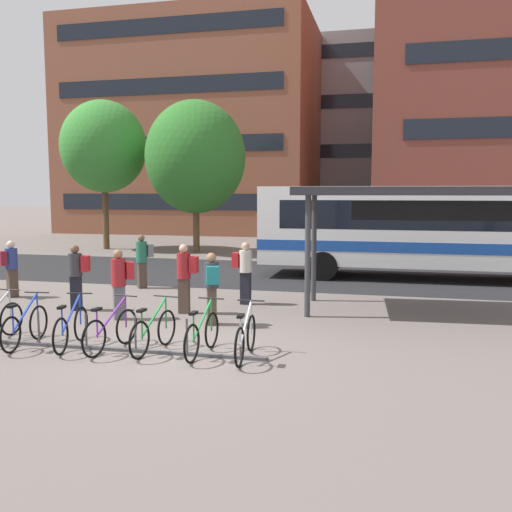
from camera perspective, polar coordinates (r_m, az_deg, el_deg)
The scene contains 22 objects.
ground at distance 10.97m, azimuth -7.94°, elevation -9.51°, with size 200.00×200.00×0.00m, color #6B605B.
bus_lane_asphalt at distance 20.84m, azimuth 2.63°, elevation -1.83°, with size 80.00×7.20×0.01m, color #232326.
city_bus at distance 20.34m, azimuth 17.86°, elevation 2.68°, with size 12.04×2.65×3.20m.
bike_rack at distance 11.24m, azimuth -14.43°, elevation -8.79°, with size 6.12×0.19×0.70m.
parked_bicycle_blue_1 at distance 12.03m, azimuth -22.26°, elevation -6.62°, with size 0.52×1.72×0.99m.
parked_bicycle_blue_2 at distance 11.61m, azimuth -18.15°, elevation -6.92°, with size 0.52×1.71×0.99m.
parked_bicycle_purple_3 at distance 11.17m, azimuth -14.42°, elevation -7.32°, with size 0.52×1.71×0.99m.
parked_bicycle_green_4 at distance 10.92m, azimuth -10.29°, elevation -7.55°, with size 0.52×1.72×0.99m.
parked_bicycle_green_5 at distance 10.58m, azimuth -5.45°, elevation -7.93°, with size 0.52×1.72×0.99m.
parked_bicycle_silver_6 at distance 10.31m, azimuth -1.06°, elevation -8.28°, with size 0.52×1.72×0.99m.
transit_shelter at distance 14.56m, azimuth 16.83°, elevation 5.88°, with size 6.62×3.28×3.13m.
commuter_grey_pack_0 at distance 18.06m, azimuth -11.36°, elevation -0.14°, with size 0.59×0.59×1.69m.
commuter_red_pack_1 at distance 13.73m, azimuth -13.54°, elevation -2.31°, with size 0.60×0.56×1.67m.
commuter_maroon_pack_2 at distance 17.59m, azimuth -23.54°, elevation -0.83°, with size 0.52×0.61×1.63m.
commuter_teal_pack_3 at distance 12.81m, azimuth -4.49°, elevation -2.79°, with size 0.49×0.60×1.65m.
commuter_red_pack_4 at distance 15.07m, azimuth -17.61°, elevation -1.60°, with size 0.59×0.45×1.68m.
commuter_red_pack_5 at distance 14.09m, azimuth -7.15°, elevation -1.78°, with size 0.55×0.37×1.73m.
commuter_red_pack_6 at distance 15.14m, azimuth -1.19°, elevation -1.27°, with size 0.54×0.36×1.68m.
street_tree_0 at distance 28.27m, azimuth -6.13°, elevation 9.89°, with size 4.91×4.91×7.47m.
street_tree_1 at distance 30.98m, azimuth -15.12°, elevation 10.58°, with size 4.43×4.43×7.75m.
building_left_wing at distance 46.31m, azimuth -5.68°, elevation 12.40°, with size 18.35×13.75×15.63m.
building_centre_block at distance 52.92m, azimuth 12.58°, elevation 11.67°, with size 14.54×10.87×15.90m.
Camera 1 is at (3.90, -9.80, 3.01)m, focal length 39.66 mm.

